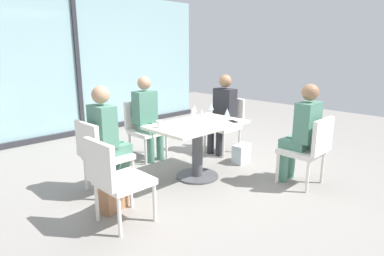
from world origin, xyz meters
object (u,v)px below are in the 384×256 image
(chair_far_left, at_px, (100,152))
(person_far_right, at_px, (222,110))
(person_near_window, at_px, (148,114))
(handbag_0, at_px, (113,197))
(person_far_left, at_px, (108,134))
(wine_glass_4, at_px, (211,107))
(handbag_1, at_px, (242,153))
(coffee_cup, at_px, (159,124))
(cell_phone_on_table, at_px, (233,121))
(wine_glass_1, at_px, (202,113))
(chair_far_right, at_px, (226,122))
(wine_glass_2, at_px, (194,109))
(dining_table_main, at_px, (197,139))
(chair_front_right, at_px, (309,147))
(wine_glass_0, at_px, (193,111))
(chair_near_window, at_px, (144,126))
(wine_glass_3, at_px, (227,112))
(chair_side_end, at_px, (115,177))
(person_front_right, at_px, (302,129))

(chair_far_left, xyz_separation_m, person_far_right, (2.17, -0.00, 0.20))
(person_near_window, height_order, handbag_0, person_near_window)
(person_far_left, xyz_separation_m, wine_glass_4, (1.50, -0.27, 0.16))
(chair_far_left, xyz_separation_m, handbag_1, (2.01, -0.53, -0.36))
(coffee_cup, bearing_deg, cell_phone_on_table, -25.24)
(person_far_right, relative_size, wine_glass_1, 6.81)
(chair_far_right, bearing_deg, wine_glass_1, -155.86)
(wine_glass_1, height_order, wine_glass_2, same)
(dining_table_main, xyz_separation_m, cell_phone_on_table, (0.40, -0.27, 0.21))
(chair_far_left, distance_m, coffee_cup, 0.76)
(person_far_right, height_order, wine_glass_2, person_far_right)
(chair_front_right, relative_size, handbag_0, 2.90)
(person_far_left, distance_m, coffee_cup, 0.61)
(chair_far_left, relative_size, wine_glass_0, 4.70)
(chair_far_left, distance_m, handbag_0, 0.60)
(chair_far_left, distance_m, chair_near_window, 1.34)
(person_far_left, distance_m, wine_glass_4, 1.53)
(person_near_window, xyz_separation_m, wine_glass_2, (0.19, -0.80, 0.16))
(wine_glass_3, xyz_separation_m, coffee_cup, (-0.80, 0.39, -0.09))
(coffee_cup, bearing_deg, chair_side_end, -153.54)
(chair_far_left, bearing_deg, person_far_left, -0.00)
(wine_glass_0, bearing_deg, dining_table_main, -108.25)
(chair_side_end, bearing_deg, person_front_right, -18.81)
(person_near_window, xyz_separation_m, wine_glass_3, (0.30, -1.28, 0.16))
(person_far_left, distance_m, person_near_window, 1.19)
(wine_glass_0, height_order, handbag_0, wine_glass_0)
(person_far_left, xyz_separation_m, cell_phone_on_table, (1.43, -0.72, 0.03))
(person_far_right, bearing_deg, wine_glass_0, -161.75)
(person_far_left, relative_size, handbag_1, 4.20)
(person_far_right, xyz_separation_m, person_front_right, (-0.27, -1.50, 0.00))
(wine_glass_0, bearing_deg, chair_far_left, 164.56)
(person_front_right, bearing_deg, dining_table_main, 126.17)
(person_far_left, bearing_deg, handbag_0, -118.41)
(person_front_right, height_order, handbag_1, person_front_right)
(chair_far_left, relative_size, chair_far_right, 1.00)
(person_front_right, height_order, wine_glass_3, person_front_right)
(chair_far_right, distance_m, person_near_window, 1.30)
(chair_front_right, bearing_deg, dining_table_main, 123.50)
(dining_table_main, bearing_deg, wine_glass_1, -61.35)
(chair_far_right, distance_m, person_far_right, 0.23)
(chair_near_window, xyz_separation_m, handbag_0, (-1.28, -1.16, -0.36))
(person_near_window, height_order, handbag_1, person_near_window)
(wine_glass_3, height_order, handbag_1, wine_glass_3)
(chair_near_window, relative_size, cell_phone_on_table, 6.04)
(wine_glass_0, bearing_deg, handbag_0, -174.16)
(chair_side_end, bearing_deg, person_far_left, 62.82)
(wine_glass_4, bearing_deg, wine_glass_2, 168.55)
(wine_glass_4, height_order, cell_phone_on_table, wine_glass_4)
(chair_front_right, bearing_deg, chair_far_right, 76.80)
(coffee_cup, xyz_separation_m, handbag_1, (1.36, -0.23, -0.64))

